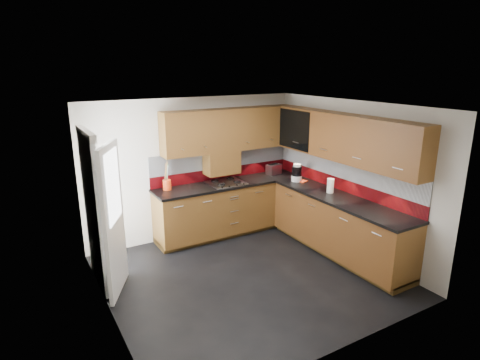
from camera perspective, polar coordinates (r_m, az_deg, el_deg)
room at (r=5.32m, az=1.26°, el=0.72°), size 4.00×3.80×2.64m
base_cabinets at (r=6.79m, az=5.74°, el=-5.37°), size 2.70×3.20×0.95m
countertop at (r=6.61m, az=5.83°, el=-1.53°), size 2.72×3.22×0.04m
backsplash at (r=6.83m, az=6.30°, el=1.56°), size 2.70×3.20×0.54m
upper_cabinets at (r=6.56m, az=6.91°, el=6.56°), size 2.50×3.20×0.72m
extractor_hood at (r=6.97m, az=-2.64°, el=2.53°), size 0.60×0.33×0.40m
glass_cabinet at (r=7.07m, az=8.64°, el=7.39°), size 0.32×0.80×0.66m
back_door at (r=5.52m, az=-19.06°, el=-4.69°), size 0.42×1.19×2.04m
gas_hob at (r=6.91m, az=-1.96°, el=-0.37°), size 0.60×0.53×0.05m
utensil_pot at (r=6.64m, az=-10.35°, el=-0.53°), size 0.13×0.13×0.48m
toaster at (r=7.50m, az=4.82°, el=1.52°), size 0.29×0.21×0.20m
food_processor at (r=7.08m, az=8.07°, el=0.94°), size 0.19×0.19×0.31m
paper_towel at (r=6.54m, az=12.73°, el=-0.80°), size 0.14×0.14×0.23m
orange_cloth at (r=7.10m, az=8.90°, el=-0.16°), size 0.19×0.17×0.02m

